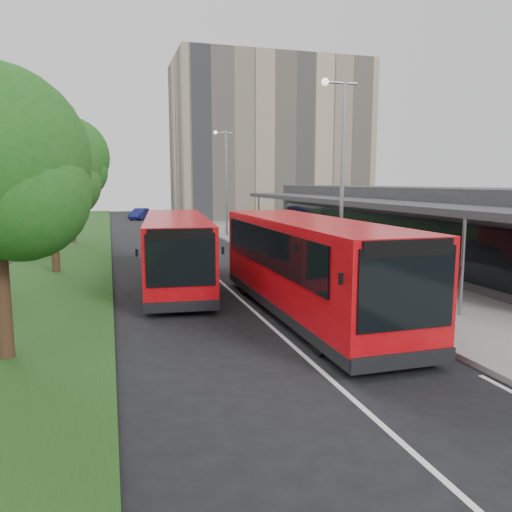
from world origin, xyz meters
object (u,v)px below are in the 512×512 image
(lamp_post_near, at_px, (340,170))
(tree_mid, at_px, (50,173))
(litter_bin, at_px, (296,251))
(bus_second, at_px, (177,251))
(car_near, at_px, (168,217))
(bollard, at_px, (249,232))
(car_far, at_px, (140,214))
(tree_far, at_px, (69,162))
(bus_main, at_px, (309,267))
(lamp_post_far, at_px, (225,176))

(lamp_post_near, bearing_deg, tree_mid, 147.64)
(lamp_post_near, height_order, litter_bin, lamp_post_near)
(bus_second, bearing_deg, tree_mid, 144.67)
(car_near, bearing_deg, bollard, -86.17)
(litter_bin, height_order, car_far, car_far)
(tree_far, distance_m, bollard, 13.22)
(tree_far, xyz_separation_m, bollard, (11.98, -2.71, -4.89))
(bus_main, relative_size, litter_bin, 13.11)
(car_far, bearing_deg, tree_far, -80.78)
(lamp_post_far, distance_m, car_far, 21.88)
(bollard, height_order, car_near, bollard)
(car_far, bearing_deg, lamp_post_far, -51.52)
(lamp_post_far, relative_size, bus_second, 0.77)
(bus_second, bearing_deg, car_far, 94.69)
(lamp_post_far, bearing_deg, tree_mid, -130.68)
(bus_main, bearing_deg, tree_far, 110.83)
(tree_mid, height_order, tree_far, tree_far)
(tree_mid, height_order, bollard, tree_mid)
(lamp_post_far, height_order, car_near, lamp_post_far)
(lamp_post_near, xyz_separation_m, bollard, (0.85, 16.34, -4.02))
(lamp_post_far, relative_size, car_far, 2.07)
(bus_second, xyz_separation_m, litter_bin, (6.94, 4.51, -0.90))
(bus_main, distance_m, car_far, 44.15)
(litter_bin, bearing_deg, car_far, 100.43)
(bollard, bearing_deg, litter_bin, -89.62)
(lamp_post_near, relative_size, bus_second, 0.77)
(tree_far, relative_size, litter_bin, 10.33)
(lamp_post_far, distance_m, car_near, 16.59)
(bus_second, bearing_deg, tree_far, 113.02)
(car_near, relative_size, car_far, 0.85)
(bus_main, height_order, litter_bin, bus_main)
(bus_main, height_order, bollard, bus_main)
(tree_far, height_order, litter_bin, tree_far)
(litter_bin, height_order, car_near, car_near)
(bus_second, relative_size, bollard, 9.49)
(tree_mid, height_order, car_far, tree_mid)
(lamp_post_far, distance_m, litter_bin, 13.57)
(lamp_post_far, xyz_separation_m, car_far, (-5.29, 20.83, -4.08))
(bus_main, height_order, car_near, bus_main)
(bus_main, bearing_deg, litter_bin, 71.15)
(car_near, distance_m, car_far, 5.63)
(tree_far, bearing_deg, lamp_post_near, -59.71)
(lamp_post_near, bearing_deg, lamp_post_far, 90.00)
(tree_far, bearing_deg, bus_second, -72.77)
(tree_mid, relative_size, bus_second, 0.70)
(bollard, distance_m, car_near, 19.81)
(tree_mid, distance_m, litter_bin, 12.73)
(car_near, bearing_deg, lamp_post_far, -86.82)
(bus_main, xyz_separation_m, car_near, (-0.11, 39.06, -1.03))
(tree_mid, xyz_separation_m, tree_far, (-0.00, 12.00, 0.90))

